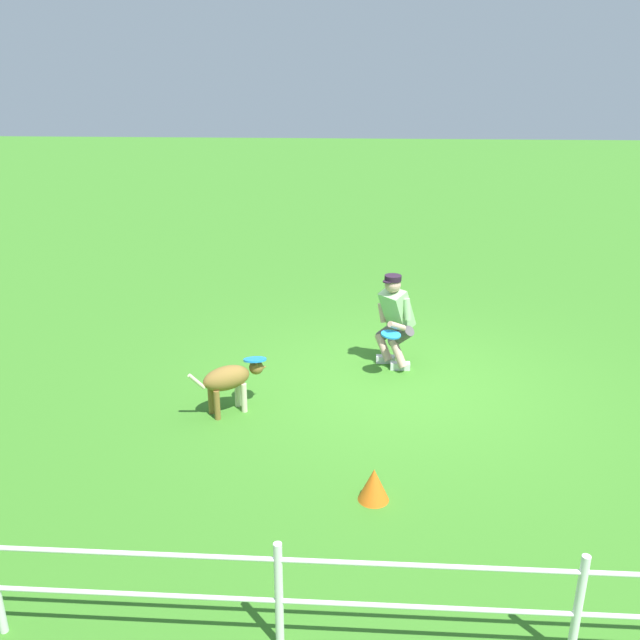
{
  "coord_description": "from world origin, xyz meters",
  "views": [
    {
      "loc": [
        0.5,
        7.91,
        3.86
      ],
      "look_at": [
        0.98,
        0.11,
        0.9
      ],
      "focal_mm": 38.28,
      "sensor_mm": 36.0,
      "label": 1
    }
  ],
  "objects": [
    {
      "name": "fence",
      "position": [
        0.0,
        4.24,
        0.51
      ],
      "size": [
        14.13,
        0.06,
        0.87
      ],
      "color": "white",
      "rests_on": "ground_plane"
    },
    {
      "name": "training_cone",
      "position": [
        0.33,
        2.48,
        0.17
      ],
      "size": [
        0.3,
        0.3,
        0.33
      ],
      "primitive_type": "cone",
      "color": "orange",
      "rests_on": "ground_plane"
    },
    {
      "name": "frisbee_flying",
      "position": [
        1.71,
        0.64,
        0.59
      ],
      "size": [
        0.35,
        0.35,
        0.08
      ],
      "primitive_type": "cylinder",
      "rotation": [
        0.03,
        0.2,
        5.08
      ],
      "color": "#1E87DB"
    },
    {
      "name": "person",
      "position": [
        0.02,
        -0.56,
        0.7
      ],
      "size": [
        0.57,
        0.7,
        1.29
      ],
      "rotation": [
        0.0,
        0.0,
        0.74
      ],
      "color": "silver",
      "rests_on": "ground_plane"
    },
    {
      "name": "ground_plane",
      "position": [
        0.0,
        0.0,
        0.0
      ],
      "size": [
        60.0,
        60.0,
        0.0
      ],
      "primitive_type": "plane",
      "color": "#3B7D25"
    },
    {
      "name": "frisbee_held",
      "position": [
        0.09,
        -0.18,
        0.61
      ],
      "size": [
        0.31,
        0.32,
        0.06
      ],
      "primitive_type": "cylinder",
      "rotation": [
        0.08,
        -0.06,
        4.99
      ],
      "color": "#2591EE",
      "rests_on": "person"
    },
    {
      "name": "dog",
      "position": [
        1.97,
        0.84,
        0.42
      ],
      "size": [
        0.84,
        0.63,
        0.61
      ],
      "rotation": [
        0.0,
        0.0,
        3.77
      ],
      "color": "olive",
      "rests_on": "ground_plane"
    }
  ]
}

